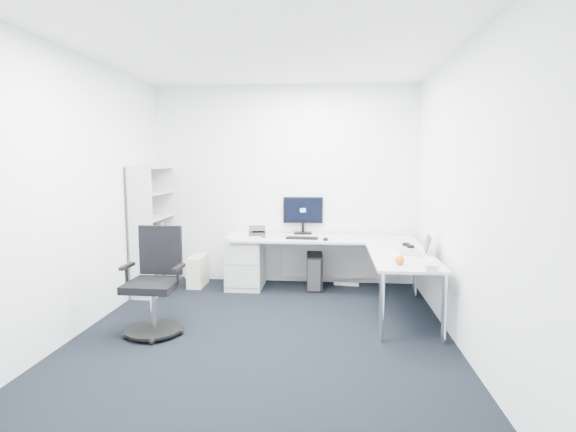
# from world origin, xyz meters

# --- Properties ---
(ground) EXTENTS (4.20, 4.20, 0.00)m
(ground) POSITION_xyz_m (0.00, 0.00, 0.00)
(ground) COLOR black
(ceiling) EXTENTS (4.20, 4.20, 0.00)m
(ceiling) POSITION_xyz_m (0.00, 0.00, 2.70)
(ceiling) COLOR white
(wall_back) EXTENTS (3.60, 0.02, 2.70)m
(wall_back) POSITION_xyz_m (0.00, 2.10, 1.35)
(wall_back) COLOR white
(wall_back) RESTS_ON ground
(wall_front) EXTENTS (3.60, 0.02, 2.70)m
(wall_front) POSITION_xyz_m (0.00, -2.10, 1.35)
(wall_front) COLOR white
(wall_front) RESTS_ON ground
(wall_left) EXTENTS (0.02, 4.20, 2.70)m
(wall_left) POSITION_xyz_m (-1.80, 0.00, 1.35)
(wall_left) COLOR white
(wall_left) RESTS_ON ground
(wall_right) EXTENTS (0.02, 4.20, 2.70)m
(wall_right) POSITION_xyz_m (1.80, 0.00, 1.35)
(wall_right) COLOR white
(wall_right) RESTS_ON ground
(l_desk) EXTENTS (2.35, 1.32, 0.69)m
(l_desk) POSITION_xyz_m (0.55, 1.40, 0.34)
(l_desk) COLOR #B9BCBC
(l_desk) RESTS_ON ground
(drawer_pedestal) EXTENTS (0.46, 0.58, 0.71)m
(drawer_pedestal) POSITION_xyz_m (-0.48, 1.74, 0.35)
(drawer_pedestal) COLOR #B9BCBC
(drawer_pedestal) RESTS_ON ground
(bookshelf) EXTENTS (0.31, 0.81, 1.61)m
(bookshelf) POSITION_xyz_m (-1.62, 1.45, 0.81)
(bookshelf) COLOR #BBBDBE
(bookshelf) RESTS_ON ground
(task_chair) EXTENTS (0.59, 0.59, 1.04)m
(task_chair) POSITION_xyz_m (-1.07, 0.03, 0.52)
(task_chair) COLOR black
(task_chair) RESTS_ON ground
(black_pc_tower) EXTENTS (0.23, 0.48, 0.46)m
(black_pc_tower) POSITION_xyz_m (0.44, 1.78, 0.23)
(black_pc_tower) COLOR black
(black_pc_tower) RESTS_ON ground
(beige_pc_tower) EXTENTS (0.19, 0.43, 0.41)m
(beige_pc_tower) POSITION_xyz_m (-1.14, 1.75, 0.20)
(beige_pc_tower) COLOR beige
(beige_pc_tower) RESTS_ON ground
(power_strip) EXTENTS (0.34, 0.09, 0.04)m
(power_strip) POSITION_xyz_m (0.87, 1.94, 0.02)
(power_strip) COLOR silver
(power_strip) RESTS_ON ground
(monitor) EXTENTS (0.55, 0.20, 0.52)m
(monitor) POSITION_xyz_m (0.27, 2.04, 0.95)
(monitor) COLOR black
(monitor) RESTS_ON l_desk
(black_keyboard) EXTENTS (0.41, 0.18, 0.02)m
(black_keyboard) POSITION_xyz_m (0.28, 1.63, 0.70)
(black_keyboard) COLOR black
(black_keyboard) RESTS_ON l_desk
(mouse) EXTENTS (0.07, 0.10, 0.03)m
(mouse) POSITION_xyz_m (0.58, 1.54, 0.70)
(mouse) COLOR black
(mouse) RESTS_ON l_desk
(desk_phone) EXTENTS (0.25, 0.25, 0.15)m
(desk_phone) POSITION_xyz_m (-0.32, 1.74, 0.76)
(desk_phone) COLOR #2C2C2F
(desk_phone) RESTS_ON l_desk
(laptop) EXTENTS (0.34, 0.33, 0.22)m
(laptop) POSITION_xyz_m (1.49, 0.81, 0.79)
(laptop) COLOR silver
(laptop) RESTS_ON l_desk
(white_keyboard) EXTENTS (0.12, 0.39, 0.01)m
(white_keyboard) POSITION_xyz_m (1.27, 0.73, 0.69)
(white_keyboard) COLOR silver
(white_keyboard) RESTS_ON l_desk
(headphones) EXTENTS (0.17, 0.23, 0.05)m
(headphones) POSITION_xyz_m (1.54, 1.20, 0.71)
(headphones) COLOR black
(headphones) RESTS_ON l_desk
(orange_fruit) EXTENTS (0.09, 0.09, 0.09)m
(orange_fruit) POSITION_xyz_m (1.30, 0.25, 0.73)
(orange_fruit) COLOR orange
(orange_fruit) RESTS_ON l_desk
(tissue_box) EXTENTS (0.11, 0.21, 0.07)m
(tissue_box) POSITION_xyz_m (1.53, 0.04, 0.72)
(tissue_box) COLOR silver
(tissue_box) RESTS_ON l_desk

